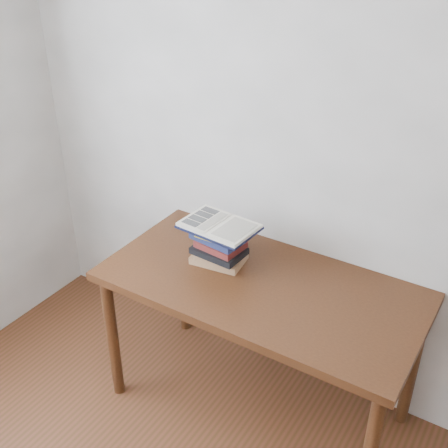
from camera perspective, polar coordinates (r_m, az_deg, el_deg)
The scene contains 3 objects.
desk at distance 2.66m, azimuth 3.69°, elevation -7.64°, with size 1.49×0.74×0.80m.
book_stack at distance 2.69m, azimuth -0.47°, elevation -2.37°, with size 0.27×0.22×0.18m.
open_book at distance 2.65m, azimuth -0.49°, elevation -0.20°, with size 0.37×0.27×0.03m.
Camera 1 is at (0.86, -0.49, 2.33)m, focal length 45.00 mm.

